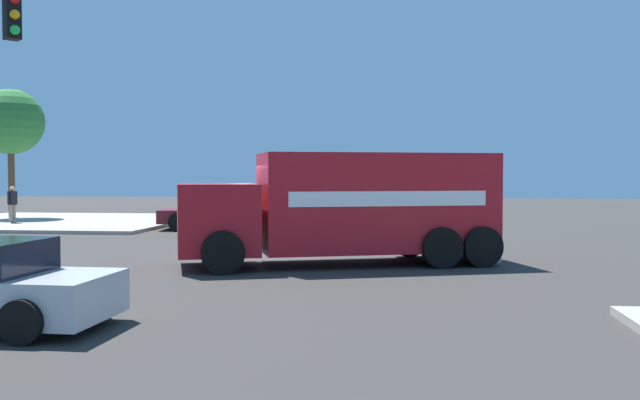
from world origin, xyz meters
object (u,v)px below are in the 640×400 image
object	(u,v)px
pickup_maroon	(226,212)
pedestrian_near_corner	(12,202)
delivery_truck	(348,206)
shade_tree_near	(11,122)

from	to	relation	value
pickup_maroon	pedestrian_near_corner	world-z (taller)	pedestrian_near_corner
delivery_truck	pickup_maroon	xyz separation A→B (m)	(-10.57, -5.89, -0.74)
shade_tree_near	pedestrian_near_corner	bearing A→B (deg)	30.77
delivery_truck	pickup_maroon	distance (m)	12.12
pickup_maroon	pedestrian_near_corner	xyz separation A→B (m)	(-0.92, -9.89, 0.32)
pedestrian_near_corner	shade_tree_near	xyz separation A→B (m)	(-3.44, -2.05, 3.78)
delivery_truck	pickup_maroon	bearing A→B (deg)	-150.87
delivery_truck	pedestrian_near_corner	size ratio (longest dim) A/B	5.12
delivery_truck	shade_tree_near	distance (m)	23.50
pedestrian_near_corner	pickup_maroon	bearing A→B (deg)	84.66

